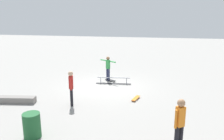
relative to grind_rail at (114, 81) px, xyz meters
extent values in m
plane|color=gray|center=(0.37, 0.54, -0.18)|extent=(60.00, 60.00, 0.00)
cube|color=black|center=(0.00, 0.00, -0.17)|extent=(2.18, 0.44, 0.01)
cylinder|color=gray|center=(-0.80, -0.07, 0.02)|extent=(0.04, 0.04, 0.39)
cylinder|color=gray|center=(0.80, 0.07, 0.02)|extent=(0.04, 0.04, 0.39)
cylinder|color=gray|center=(0.00, 0.00, 0.21)|extent=(2.00, 0.23, 0.05)
cube|color=gray|center=(4.24, 3.96, -0.03)|extent=(2.23, 0.72, 0.30)
cylinder|color=#2D3351|center=(0.40, -0.54, 0.22)|extent=(0.16, 0.16, 0.81)
cylinder|color=#2D3351|center=(0.54, -0.62, 0.22)|extent=(0.16, 0.16, 0.81)
cube|color=#2D8C42|center=(0.47, -0.58, 0.91)|extent=(0.28, 0.27, 0.57)
sphere|color=brown|center=(0.47, -0.58, 1.31)|extent=(0.22, 0.22, 0.22)
cylinder|color=#2D8C42|center=(0.15, -0.38, 1.13)|extent=(0.50, 0.34, 0.07)
cylinder|color=#2D8C42|center=(0.79, -0.77, 1.13)|extent=(0.50, 0.34, 0.07)
cube|color=black|center=(0.31, -0.51, -0.10)|extent=(0.80, 0.56, 0.02)
cylinder|color=white|center=(0.61, -0.54, -0.15)|extent=(0.06, 0.05, 0.05)
cylinder|color=white|center=(0.50, -0.74, -0.15)|extent=(0.06, 0.05, 0.05)
cylinder|color=white|center=(0.13, -0.28, -0.15)|extent=(0.06, 0.05, 0.05)
cylinder|color=white|center=(0.02, -0.48, -0.15)|extent=(0.06, 0.05, 0.05)
cylinder|color=black|center=(-3.22, 6.70, 0.26)|extent=(0.18, 0.18, 0.89)
cylinder|color=black|center=(-3.36, 6.59, 0.26)|extent=(0.18, 0.18, 0.89)
cube|color=orange|center=(-3.29, 6.65, 1.02)|extent=(0.31, 0.30, 0.63)
sphere|color=#A87A56|center=(-3.29, 6.65, 1.45)|extent=(0.24, 0.24, 0.24)
cylinder|color=orange|center=(-3.16, 6.74, 0.96)|extent=(0.11, 0.11, 0.59)
cylinder|color=orange|center=(-3.41, 6.55, 0.96)|extent=(0.11, 0.11, 0.59)
cylinder|color=black|center=(1.32, 3.66, 0.24)|extent=(0.15, 0.15, 0.84)
cylinder|color=black|center=(1.27, 3.82, 0.24)|extent=(0.15, 0.15, 0.84)
cube|color=red|center=(1.30, 3.74, 0.96)|extent=(0.25, 0.27, 0.60)
sphere|color=tan|center=(1.30, 3.74, 1.37)|extent=(0.23, 0.23, 0.23)
cylinder|color=red|center=(1.34, 3.60, 0.91)|extent=(0.10, 0.10, 0.56)
cylinder|color=red|center=(1.25, 3.88, 0.91)|extent=(0.10, 0.10, 0.56)
cube|color=orange|center=(-1.59, 2.40, -0.10)|extent=(0.41, 0.82, 0.02)
cylinder|color=white|center=(-1.63, 2.69, -0.15)|extent=(0.04, 0.06, 0.05)
cylinder|color=white|center=(-1.41, 2.63, -0.15)|extent=(0.04, 0.06, 0.05)
cylinder|color=white|center=(-1.78, 2.17, -0.15)|extent=(0.04, 0.06, 0.05)
cylinder|color=white|center=(-1.56, 2.11, -0.15)|extent=(0.04, 0.06, 0.05)
cylinder|color=#1E592D|center=(1.62, 6.70, 0.26)|extent=(0.60, 0.60, 0.89)
camera|label=1|loc=(-2.48, 13.22, 4.00)|focal=36.49mm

